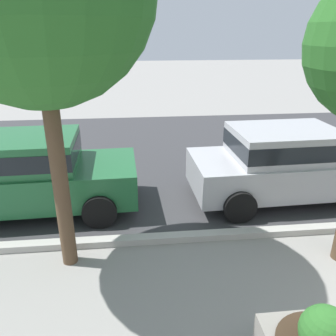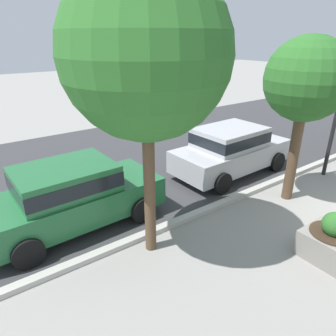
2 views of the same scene
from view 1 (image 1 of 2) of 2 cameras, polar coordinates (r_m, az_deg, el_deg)
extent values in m
cube|color=#38383A|center=(10.81, 13.85, 3.06)|extent=(60.00, 9.00, 0.01)
cube|color=#B2AFA8|center=(7.03, 26.19, -9.02)|extent=(60.00, 0.20, 0.12)
sphere|color=#2D6B28|center=(3.88, 25.01, -23.70)|extent=(0.51, 0.51, 0.51)
cylinder|color=brown|center=(5.13, -17.71, -1.63)|extent=(0.23, 0.23, 2.91)
cube|color=#236638|center=(7.30, -21.75, -2.22)|extent=(4.15, 1.84, 0.70)
cube|color=#236638|center=(7.12, -23.65, 2.50)|extent=(2.18, 1.63, 0.60)
cube|color=black|center=(7.12, -23.65, 2.50)|extent=(2.19, 1.65, 0.33)
cylinder|color=black|center=(7.98, -10.84, -1.17)|extent=(0.65, 0.24, 0.64)
cylinder|color=black|center=(6.45, -11.41, -7.13)|extent=(0.65, 0.24, 0.64)
cube|color=#B7B7BC|center=(7.73, 19.37, -0.55)|extent=(4.15, 1.84, 0.70)
cube|color=#B7B7BC|center=(7.44, 18.96, 4.00)|extent=(2.18, 1.63, 0.60)
cube|color=black|center=(7.44, 18.96, 4.00)|extent=(2.19, 1.65, 0.33)
cylinder|color=black|center=(9.16, 24.28, 0.28)|extent=(0.65, 0.24, 0.64)
cylinder|color=black|center=(8.09, 8.00, -0.66)|extent=(0.65, 0.24, 0.64)
cylinder|color=black|center=(6.63, 11.90, -6.33)|extent=(0.65, 0.24, 0.64)
camera|label=2|loc=(4.03, -99.80, 8.17)|focal=32.77mm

